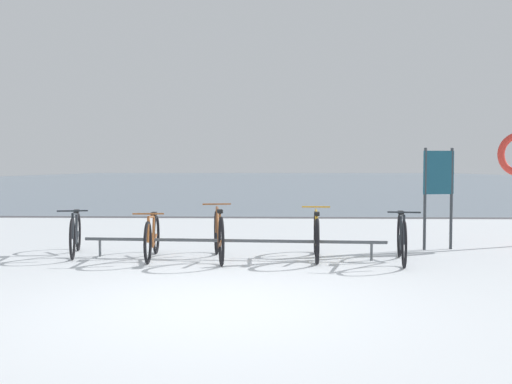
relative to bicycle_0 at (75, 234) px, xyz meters
name	(u,v)px	position (x,y,z in m)	size (l,w,h in m)	color
ground	(269,181)	(2.60, 50.70, -0.39)	(80.00, 132.00, 0.08)	silver
bike_rack	(233,241)	(2.58, -0.24, -0.08)	(4.76, 0.34, 0.31)	#4C5156
bicycle_0	(75,234)	(0.00, 0.00, 0.00)	(0.55, 1.58, 0.76)	black
bicycle_1	(152,237)	(1.32, -0.31, -0.01)	(0.46, 1.61, 0.75)	black
bicycle_2	(219,235)	(2.37, -0.36, 0.03)	(0.48, 1.78, 0.84)	black
bicycle_3	(316,236)	(3.88, -0.21, 0.01)	(0.46, 1.71, 0.79)	black
bicycle_4	(402,238)	(5.14, -0.52, 0.02)	(0.46, 1.66, 0.80)	black
info_sign	(438,182)	(6.06, 0.84, 0.83)	(0.55, 0.16, 1.76)	#33383D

